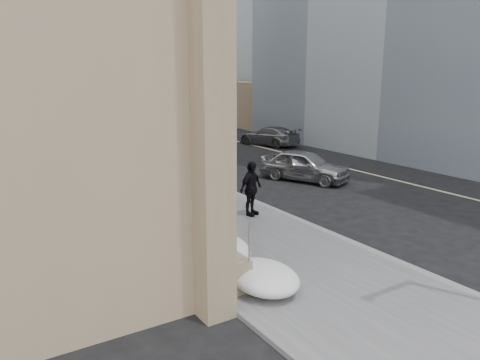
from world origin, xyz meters
name	(u,v)px	position (x,y,z in m)	size (l,w,h in m)	color
ground	(263,254)	(0.00, 0.00, 0.00)	(140.00, 140.00, 0.00)	black
sidewalk	(140,182)	(0.00, 10.00, 0.06)	(5.00, 80.00, 0.12)	#505052
curb	(191,175)	(2.62, 10.00, 0.06)	(0.24, 80.00, 0.12)	slate
lane_line	(313,160)	(10.50, 10.00, 0.01)	(0.15, 70.00, 0.01)	#BFB78C
far_podium	(376,120)	(15.50, 10.00, 2.00)	(2.00, 80.00, 4.00)	#7E6F51
bg_building_mid	(29,0)	(4.00, 60.00, 14.00)	(30.00, 12.00, 28.00)	slate
streetlight_mid	(158,79)	(2.74, 14.00, 4.58)	(1.71, 0.24, 8.00)	#2D2D30
streetlight_far	(71,75)	(2.74, 34.00, 4.58)	(1.71, 0.24, 8.00)	#2D2D30
traffic_signal	(103,86)	(2.07, 22.00, 4.00)	(4.10, 0.22, 6.00)	#2D2D30
snow_bank	(122,186)	(-1.42, 8.11, 0.47)	(1.70, 18.10, 0.76)	silver
mounted_horse_left	(189,183)	(-0.40, 3.92, 1.30)	(2.01, 2.95, 2.79)	#562D19
mounted_horse_right	(200,175)	(0.55, 5.00, 1.27)	(2.31, 2.43, 2.71)	#411F12
pedestrian	(251,189)	(1.48, 2.91, 1.08)	(1.13, 0.47, 1.92)	black
car_silver	(305,165)	(6.78, 6.36, 0.72)	(1.71, 4.25, 1.45)	#989B9F
car_grey	(269,136)	(11.43, 15.73, 0.65)	(1.81, 4.46, 1.30)	#5B5D63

